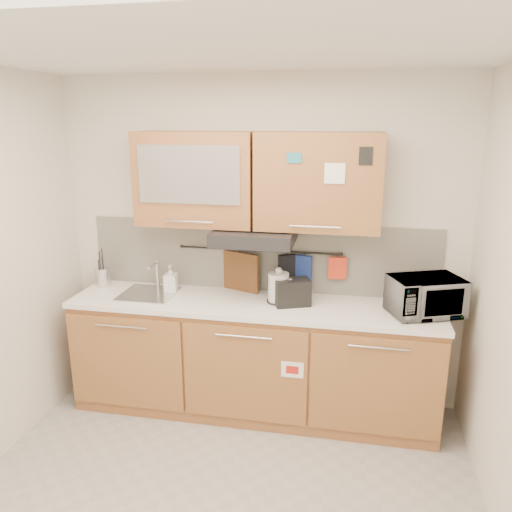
% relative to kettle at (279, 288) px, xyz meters
% --- Properties ---
extents(ceiling, '(3.20, 3.20, 0.00)m').
position_rel_kettle_xyz_m(ceiling, '(-0.19, -1.23, 1.57)').
color(ceiling, white).
rests_on(ceiling, wall_back).
extents(wall_back, '(3.20, 0.00, 3.20)m').
position_rel_kettle_xyz_m(wall_back, '(-0.19, 0.27, 0.27)').
color(wall_back, silver).
rests_on(wall_back, ground).
extents(base_cabinet, '(2.80, 0.64, 0.88)m').
position_rel_kettle_xyz_m(base_cabinet, '(-0.19, -0.04, -0.62)').
color(base_cabinet, '#AB6E3C').
rests_on(base_cabinet, floor).
extents(countertop, '(2.82, 0.62, 0.04)m').
position_rel_kettle_xyz_m(countertop, '(-0.19, -0.04, -0.13)').
color(countertop, white).
rests_on(countertop, base_cabinet).
extents(backsplash, '(2.80, 0.02, 0.56)m').
position_rel_kettle_xyz_m(backsplash, '(-0.19, 0.26, 0.17)').
color(backsplash, silver).
rests_on(backsplash, countertop).
extents(upper_cabinets, '(1.82, 0.37, 0.70)m').
position_rel_kettle_xyz_m(upper_cabinets, '(-0.20, 0.09, 0.80)').
color(upper_cabinets, '#AB6E3C').
rests_on(upper_cabinets, wall_back).
extents(range_hood, '(0.60, 0.46, 0.10)m').
position_rel_kettle_xyz_m(range_hood, '(-0.19, 0.02, 0.39)').
color(range_hood, black).
rests_on(range_hood, upper_cabinets).
extents(sink, '(0.42, 0.40, 0.26)m').
position_rel_kettle_xyz_m(sink, '(-1.04, -0.02, -0.11)').
color(sink, silver).
rests_on(sink, countertop).
extents(utensil_rail, '(1.30, 0.02, 0.02)m').
position_rel_kettle_xyz_m(utensil_rail, '(-0.19, 0.22, 0.23)').
color(utensil_rail, black).
rests_on(utensil_rail, backsplash).
extents(utensil_crock, '(0.17, 0.17, 0.32)m').
position_rel_kettle_xyz_m(utensil_crock, '(-1.49, 0.09, -0.03)').
color(utensil_crock, silver).
rests_on(utensil_crock, countertop).
extents(kettle, '(0.21, 0.20, 0.28)m').
position_rel_kettle_xyz_m(kettle, '(0.00, 0.00, 0.00)').
color(kettle, silver).
rests_on(kettle, countertop).
extents(toaster, '(0.30, 0.24, 0.20)m').
position_rel_kettle_xyz_m(toaster, '(0.11, -0.04, -0.01)').
color(toaster, black).
rests_on(toaster, countertop).
extents(microwave, '(0.58, 0.49, 0.27)m').
position_rel_kettle_xyz_m(microwave, '(1.06, -0.04, 0.03)').
color(microwave, '#999999').
rests_on(microwave, countertop).
extents(soap_bottle, '(0.11, 0.11, 0.22)m').
position_rel_kettle_xyz_m(soap_bottle, '(-0.89, 0.07, -0.00)').
color(soap_bottle, '#999999').
rests_on(soap_bottle, countertop).
extents(cutting_board, '(0.34, 0.15, 0.43)m').
position_rel_kettle_xyz_m(cutting_board, '(-0.35, 0.21, -0.01)').
color(cutting_board, brown).
rests_on(cutting_board, utensil_rail).
extents(oven_mitt, '(0.13, 0.07, 0.22)m').
position_rel_kettle_xyz_m(oven_mitt, '(0.17, 0.21, 0.10)').
color(oven_mitt, navy).
rests_on(oven_mitt, utensil_rail).
extents(dark_pouch, '(0.14, 0.09, 0.22)m').
position_rel_kettle_xyz_m(dark_pouch, '(0.03, 0.21, 0.10)').
color(dark_pouch, black).
rests_on(dark_pouch, utensil_rail).
extents(pot_holder, '(0.14, 0.04, 0.17)m').
position_rel_kettle_xyz_m(pot_holder, '(0.43, 0.21, 0.12)').
color(pot_holder, red).
rests_on(pot_holder, utensil_rail).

